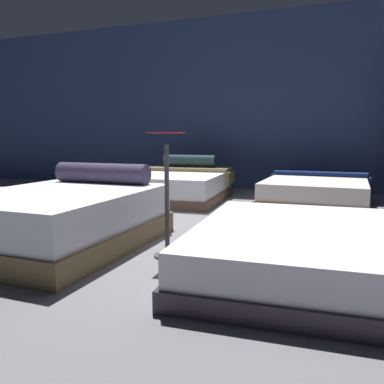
% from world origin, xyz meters
% --- Properties ---
extents(ground_plane, '(18.00, 18.00, 0.02)m').
position_xyz_m(ground_plane, '(0.00, 0.00, -0.01)').
color(ground_plane, slate).
extents(showroom_back_wall, '(18.00, 0.06, 3.50)m').
position_xyz_m(showroom_back_wall, '(0.00, 3.57, 1.75)').
color(showroom_back_wall, navy).
rests_on(showroom_back_wall, ground_plane).
extents(bed_0, '(1.63, 2.01, 0.77)m').
position_xyz_m(bed_0, '(-1.15, -1.26, 0.28)').
color(bed_0, brown).
rests_on(bed_0, ground_plane).
extents(bed_1, '(1.65, 2.11, 0.37)m').
position_xyz_m(bed_1, '(1.11, -1.30, 0.18)').
color(bed_1, '#322735').
rests_on(bed_1, ground_plane).
extents(bed_2, '(1.68, 2.02, 0.74)m').
position_xyz_m(bed_2, '(-1.11, 1.78, 0.24)').
color(bed_2, brown).
rests_on(bed_2, ground_plane).
extents(bed_3, '(1.61, 2.15, 0.51)m').
position_xyz_m(bed_3, '(1.16, 1.78, 0.23)').
color(bed_3, brown).
rests_on(bed_3, ground_plane).
extents(price_sign, '(0.28, 0.24, 1.10)m').
position_xyz_m(price_sign, '(0.00, -1.27, 0.43)').
color(price_sign, '#3F3F44').
rests_on(price_sign, ground_plane).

